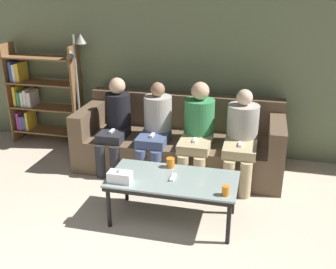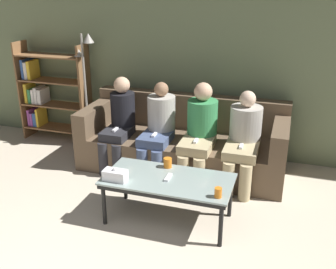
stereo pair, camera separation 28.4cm
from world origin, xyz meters
name	(u,v)px [view 1 (the left image)]	position (x,y,z in m)	size (l,w,h in m)	color
wall_back	(190,55)	(0.00, 3.70, 1.30)	(12.00, 0.06, 2.60)	#707F5B
couch	(180,143)	(0.00, 3.16, 0.31)	(2.47, 0.96, 0.85)	brown
coffee_table	(173,182)	(0.19, 1.94, 0.42)	(1.22, 0.60, 0.46)	#8C9E99
cup_near_left	(170,163)	(0.11, 2.16, 0.51)	(0.08, 0.08, 0.10)	orange
cup_near_right	(226,191)	(0.70, 1.74, 0.50)	(0.06, 0.06, 0.09)	orange
tissue_box	(120,177)	(-0.27, 1.76, 0.51)	(0.22, 0.12, 0.13)	white
game_remote	(173,177)	(0.19, 1.94, 0.47)	(0.04, 0.15, 0.02)	white
bookshelf	(37,96)	(-2.13, 3.47, 0.68)	(1.01, 0.32, 1.40)	brown
standing_lamp	(78,82)	(-1.40, 3.33, 0.96)	(0.31, 0.26, 1.57)	gray
seated_person_left_end	(116,123)	(-0.75, 2.94, 0.59)	(0.31, 0.62, 1.12)	#28282D
seated_person_mid_left	(156,126)	(-0.25, 2.94, 0.58)	(0.33, 0.67, 1.09)	#47567A
seated_person_mid_right	(198,129)	(0.25, 2.93, 0.60)	(0.35, 0.73, 1.12)	tan
seated_person_right_end	(241,135)	(0.75, 2.93, 0.57)	(0.36, 0.73, 1.07)	tan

